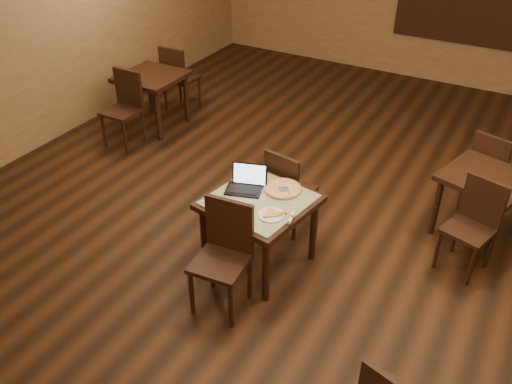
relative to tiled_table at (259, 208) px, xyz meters
The scene contains 18 objects.
ground 0.98m from the tiled_table, 75.50° to the left, with size 10.00×10.00×0.00m, color black.
wall_left 3.97m from the tiled_table, 169.62° to the left, with size 0.02×10.00×3.00m, color olive.
tiled_table is the anchor object (origin of this frame).
chair_main_near 0.61m from the tiled_table, 90.83° to the right, with size 0.49×0.49×1.04m.
chair_main_far 0.63m from the tiled_table, 91.36° to the left, with size 0.48×0.48×0.96m.
laptop 0.28m from the tiled_table, 152.46° to the left, with size 0.40×0.36×0.23m.
plate 0.30m from the tiled_table, 39.29° to the right, with size 0.24×0.24×0.01m, color white.
pizza_slice 0.31m from the tiled_table, 39.29° to the right, with size 0.20×0.20×0.02m, color beige, non-canonical shape.
pizza_pan 0.29m from the tiled_table, 63.43° to the left, with size 0.35×0.35×0.01m, color silver.
pizza_whole 0.29m from the tiled_table, 63.43° to the left, with size 0.36×0.36×0.03m.
spatula 0.29m from the tiled_table, 57.53° to the left, with size 0.09×0.21×0.01m, color silver.
napkin_roll 0.44m from the tiled_table, 19.29° to the right, with size 0.07×0.17×0.04m.
other_table_a 2.35m from the tiled_table, 40.86° to the left, with size 0.97×0.97×0.73m.
other_table_a_chair_near 2.05m from the tiled_table, 28.59° to the left, with size 0.51×0.51×0.95m.
other_table_a_chair_far 2.73m from the tiled_table, 50.04° to the left, with size 0.51×0.51×0.95m.
other_table_b 3.41m from the tiled_table, 145.66° to the left, with size 0.84×0.84×0.79m.
other_table_b_chair_near 3.12m from the tiled_table, 154.72° to the left, with size 0.44×0.44×1.02m.
other_table_b_chair_far 3.78m from the tiled_table, 138.20° to the left, with size 0.44×0.44×1.02m.
Camera 1 is at (1.85, -4.35, 3.61)m, focal length 38.00 mm.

